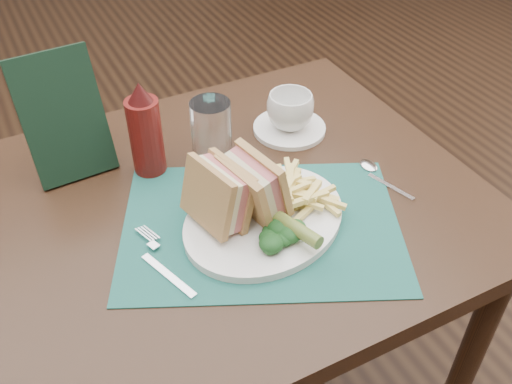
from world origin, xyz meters
TOP-DOWN VIEW (x-y plane):
  - floor at (0.00, 0.00)m, footprint 7.00×7.00m
  - table_main at (0.00, -0.50)m, footprint 0.90×0.75m
  - placemat at (0.02, -0.60)m, footprint 0.56×0.50m
  - plate at (0.03, -0.59)m, footprint 0.37×0.33m
  - sandwich_half_a at (-0.06, -0.57)m, footprint 0.10×0.13m
  - sandwich_half_b at (0.00, -0.58)m, footprint 0.10×0.13m
  - kale_garnish at (0.03, -0.65)m, footprint 0.11×0.08m
  - pickle_spear at (0.05, -0.65)m, footprint 0.06×0.12m
  - fries_pile at (0.09, -0.58)m, footprint 0.18×0.20m
  - fork at (-0.16, -0.60)m, footprint 0.09×0.17m
  - spoon at (0.28, -0.59)m, footprint 0.08×0.15m
  - saucer at (0.21, -0.37)m, footprint 0.20×0.20m
  - coffee_cup at (0.21, -0.37)m, footprint 0.12×0.12m
  - drinking_glass at (0.02, -0.39)m, footprint 0.10×0.10m
  - ketchup_bottle at (-0.09, -0.36)m, footprint 0.07×0.07m
  - check_presenter at (-0.22, -0.29)m, footprint 0.15×0.10m

SIDE VIEW (x-z plane):
  - floor at x=0.00m, z-range 0.00..0.00m
  - table_main at x=0.00m, z-range 0.00..0.75m
  - placemat at x=0.02m, z-range 0.75..0.75m
  - spoon at x=0.28m, z-range 0.75..0.76m
  - saucer at x=0.21m, z-range 0.75..0.76m
  - fork at x=-0.16m, z-range 0.75..0.76m
  - plate at x=0.03m, z-range 0.75..0.77m
  - kale_garnish at x=0.03m, z-range 0.77..0.79m
  - pickle_spear at x=0.05m, z-range 0.78..0.80m
  - fries_pile at x=0.09m, z-range 0.77..0.83m
  - coffee_cup at x=0.21m, z-range 0.76..0.84m
  - drinking_glass at x=0.02m, z-range 0.75..0.88m
  - sandwich_half_a at x=-0.06m, z-range 0.77..0.88m
  - sandwich_half_b at x=0.00m, z-range 0.77..0.88m
  - ketchup_bottle at x=-0.09m, z-range 0.75..0.94m
  - check_presenter at x=-0.22m, z-range 0.75..0.98m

